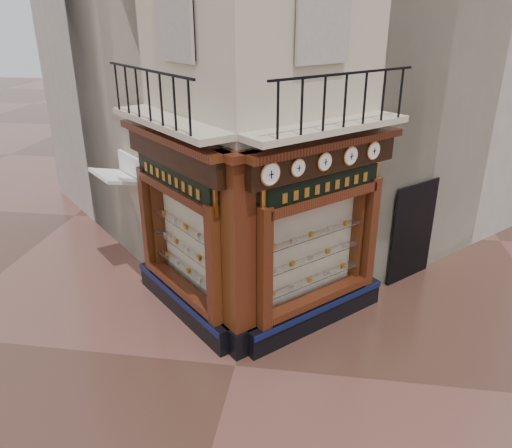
% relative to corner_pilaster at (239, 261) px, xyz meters
% --- Properties ---
extents(ground, '(80.00, 80.00, 0.00)m').
position_rel_corner_pilaster_xyz_m(ground, '(0.00, -0.50, -1.95)').
color(ground, '#482B21').
rests_on(ground, ground).
extents(main_building, '(11.31, 11.31, 12.00)m').
position_rel_corner_pilaster_xyz_m(main_building, '(0.00, 5.66, 4.05)').
color(main_building, beige).
rests_on(main_building, ground).
extents(neighbour_left, '(11.31, 11.31, 11.00)m').
position_rel_corner_pilaster_xyz_m(neighbour_left, '(-2.47, 8.13, 3.55)').
color(neighbour_left, '#BAB0A2').
rests_on(neighbour_left, ground).
extents(neighbour_right, '(11.31, 11.31, 11.00)m').
position_rel_corner_pilaster_xyz_m(neighbour_right, '(2.47, 8.13, 3.55)').
color(neighbour_right, '#BAB0A2').
rests_on(neighbour_right, ground).
extents(shopfront_left, '(2.86, 2.86, 3.98)m').
position_rel_corner_pilaster_xyz_m(shopfront_left, '(-1.41, 1.07, 0.03)').
color(shopfront_left, black).
rests_on(shopfront_left, ground).
extents(shopfront_right, '(2.86, 2.86, 3.98)m').
position_rel_corner_pilaster_xyz_m(shopfront_right, '(1.41, 1.07, 0.03)').
color(shopfront_right, black).
rests_on(shopfront_right, ground).
extents(corner_pilaster, '(0.85, 0.85, 3.98)m').
position_rel_corner_pilaster_xyz_m(corner_pilaster, '(0.00, 0.00, 0.00)').
color(corner_pilaster, black).
rests_on(corner_pilaster, ground).
extents(balcony, '(5.94, 2.97, 1.03)m').
position_rel_corner_pilaster_xyz_m(balcony, '(0.00, 0.99, 2.27)').
color(balcony, beige).
rests_on(balcony, ground).
extents(clock_a, '(0.33, 0.33, 0.41)m').
position_rel_corner_pilaster_xyz_m(clock_a, '(0.56, -0.04, 1.67)').
color(clock_a, '#CA8D43').
rests_on(clock_a, ground).
extents(clock_b, '(0.27, 0.27, 0.33)m').
position_rel_corner_pilaster_xyz_m(clock_b, '(0.99, 0.38, 1.67)').
color(clock_b, '#CA8D43').
rests_on(clock_b, ground).
extents(clock_c, '(0.28, 0.28, 0.35)m').
position_rel_corner_pilaster_xyz_m(clock_c, '(1.43, 0.82, 1.67)').
color(clock_c, '#CA8D43').
rests_on(clock_c, ground).
extents(clock_d, '(0.29, 0.29, 0.37)m').
position_rel_corner_pilaster_xyz_m(clock_d, '(1.90, 1.29, 1.67)').
color(clock_d, '#CA8D43').
rests_on(clock_d, ground).
extents(clock_e, '(0.29, 0.29, 0.36)m').
position_rel_corner_pilaster_xyz_m(clock_e, '(2.34, 1.74, 1.67)').
color(clock_e, '#CA8D43').
rests_on(clock_e, ground).
extents(awning, '(1.47, 1.47, 0.26)m').
position_rel_corner_pilaster_xyz_m(awning, '(-3.52, 2.81, -1.95)').
color(awning, white).
rests_on(awning, ground).
extents(signboard_left, '(2.23, 2.23, 0.60)m').
position_rel_corner_pilaster_xyz_m(signboard_left, '(-1.46, 1.01, 1.15)').
color(signboard_left, gold).
rests_on(signboard_left, ground).
extents(signboard_right, '(2.14, 2.14, 0.57)m').
position_rel_corner_pilaster_xyz_m(signboard_right, '(1.46, 1.01, 1.15)').
color(signboard_right, gold).
rests_on(signboard_right, ground).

